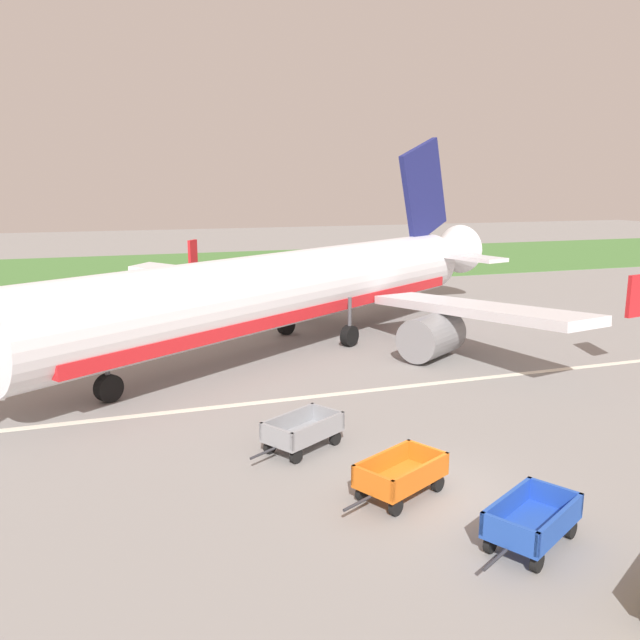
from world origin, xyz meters
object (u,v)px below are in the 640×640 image
(baggage_cart_third_in_row, at_px, (401,475))
(baggage_cart_second_in_row, at_px, (532,521))
(airplane, at_px, (299,288))
(baggage_cart_fourth_in_row, at_px, (303,431))

(baggage_cart_third_in_row, bearing_deg, baggage_cart_second_in_row, -60.38)
(airplane, bearing_deg, baggage_cart_second_in_row, -91.51)
(baggage_cart_second_in_row, bearing_deg, airplane, 88.49)
(airplane, bearing_deg, baggage_cart_third_in_row, -97.89)
(baggage_cart_second_in_row, height_order, baggage_cart_third_in_row, same)
(baggage_cart_fourth_in_row, bearing_deg, baggage_cart_third_in_row, -68.18)
(airplane, xyz_separation_m, baggage_cart_third_in_row, (-2.36, -17.03, -2.45))
(baggage_cart_third_in_row, distance_m, baggage_cart_fourth_in_row, 4.20)
(airplane, xyz_separation_m, baggage_cart_fourth_in_row, (-3.92, -13.14, -2.45))
(baggage_cart_second_in_row, bearing_deg, baggage_cart_third_in_row, 119.62)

